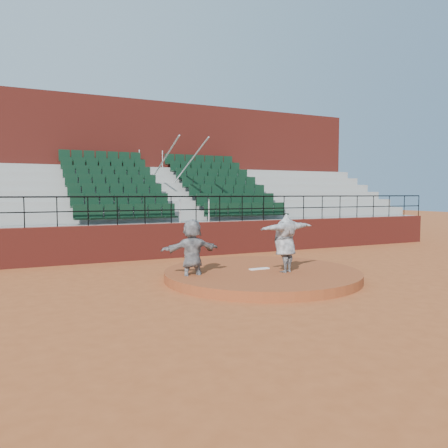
{
  "coord_description": "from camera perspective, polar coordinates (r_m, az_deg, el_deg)",
  "views": [
    {
      "loc": [
        -6.2,
        -10.56,
        2.41
      ],
      "look_at": [
        0.0,
        2.5,
        1.4
      ],
      "focal_mm": 35.0,
      "sensor_mm": 36.0,
      "label": 1
    }
  ],
  "objects": [
    {
      "name": "seating_deck",
      "position": [
        20.2,
        -7.5,
        1.24
      ],
      "size": [
        24.0,
        5.97,
        4.63
      ],
      "color": "gray",
      "rests_on": "ground"
    },
    {
      "name": "pitchers_mound",
      "position": [
        12.46,
        4.97,
        -6.59
      ],
      "size": [
        5.5,
        5.5,
        0.25
      ],
      "primitive_type": "cylinder",
      "color": "brown",
      "rests_on": "ground"
    },
    {
      "name": "ground",
      "position": [
        12.48,
        4.97,
        -7.15
      ],
      "size": [
        90.0,
        90.0,
        0.0
      ],
      "primitive_type": "plane",
      "color": "#A04D24",
      "rests_on": "ground"
    },
    {
      "name": "wall_railing",
      "position": [
        16.76,
        -3.67,
        2.69
      ],
      "size": [
        24.04,
        0.05,
        1.03
      ],
      "color": "black",
      "rests_on": "boundary_wall"
    },
    {
      "name": "press_box_facade",
      "position": [
        24.0,
        -10.47,
        6.65
      ],
      "size": [
        24.0,
        3.0,
        7.1
      ],
      "primitive_type": "cube",
      "color": "maroon",
      "rests_on": "ground"
    },
    {
      "name": "pitcher",
      "position": [
        12.07,
        8.0,
        -2.5
      ],
      "size": [
        2.05,
        1.01,
        1.61
      ],
      "primitive_type": "imported",
      "rotation": [
        0.0,
        0.0,
        3.39
      ],
      "color": "black",
      "rests_on": "pitchers_mound"
    },
    {
      "name": "boundary_wall",
      "position": [
        16.84,
        -3.65,
        -2.01
      ],
      "size": [
        24.0,
        0.3,
        1.3
      ],
      "primitive_type": "cube",
      "color": "maroon",
      "rests_on": "ground"
    },
    {
      "name": "fielder",
      "position": [
        11.6,
        -4.21,
        -3.63
      ],
      "size": [
        1.62,
        0.52,
        1.74
      ],
      "primitive_type": "imported",
      "rotation": [
        0.0,
        0.0,
        3.14
      ],
      "color": "black",
      "rests_on": "ground"
    },
    {
      "name": "pitching_rubber",
      "position": [
        12.56,
        4.63,
        -5.85
      ],
      "size": [
        0.6,
        0.15,
        0.03
      ],
      "primitive_type": "cube",
      "color": "white",
      "rests_on": "pitchers_mound"
    }
  ]
}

